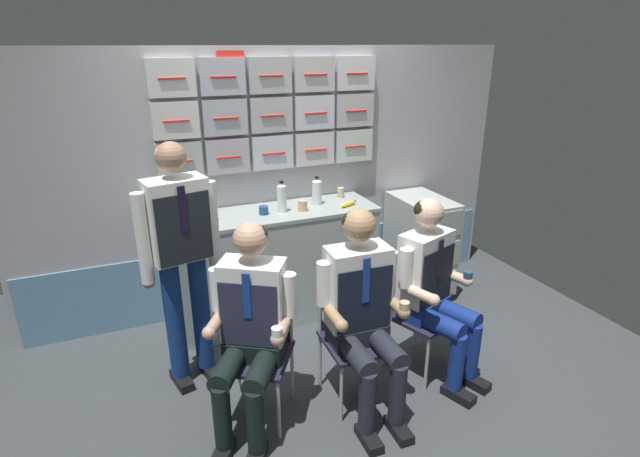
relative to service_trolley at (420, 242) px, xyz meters
name	(u,v)px	position (x,y,z in m)	size (l,w,h in m)	color
ground	(346,390)	(-1.21, -1.00, -0.50)	(4.80, 4.80, 0.04)	#373C3F
galley_bulkhead	(277,178)	(-1.21, 0.37, 0.63)	(4.20, 0.14, 2.15)	#AEACB4
galley_counter	(272,265)	(-1.37, 0.09, -0.02)	(1.72, 0.53, 0.93)	#A5B1AD
service_trolley	(420,242)	(0.00, 0.00, 0.00)	(0.40, 0.65, 0.89)	black
folding_chair_left	(259,335)	(-1.77, -0.92, 0.02)	(0.55, 0.55, 0.82)	#A8AAAF
crew_member_left	(250,322)	(-1.85, -1.06, 0.21)	(0.61, 0.69, 1.26)	black
folding_chair_center	(351,322)	(-1.19, -1.00, 0.02)	(0.41, 0.42, 0.82)	#A8AAAF
crew_member_center	(363,305)	(-1.19, -1.16, 0.23)	(0.52, 0.64, 1.28)	black
folding_chair_right	(412,299)	(-0.66, -0.90, 0.02)	(0.51, 0.51, 0.82)	#A8AAAF
crew_member_right	(434,283)	(-0.61, -1.05, 0.20)	(0.54, 0.68, 1.25)	black
crew_member_standing	(181,248)	(-2.13, -0.48, 0.48)	(0.51, 0.32, 1.64)	black
water_bottle_tall	(174,210)	(-2.10, -0.04, 0.60)	(0.07, 0.07, 0.32)	silver
water_bottle_clear	(282,197)	(-1.28, 0.05, 0.56)	(0.07, 0.07, 0.25)	silver
water_bottle_blue_cap	(317,191)	(-0.96, 0.13, 0.56)	(0.08, 0.08, 0.23)	silver
sparkling_bottle_green	(208,206)	(-1.86, 0.04, 0.57)	(0.06, 0.06, 0.27)	silver
coffee_cup_white	(341,192)	(-0.69, 0.22, 0.49)	(0.06, 0.06, 0.08)	tan
espresso_cup_small	(303,205)	(-1.12, 0.01, 0.49)	(0.07, 0.07, 0.08)	tan
paper_cup_tan	(264,210)	(-1.43, 0.05, 0.48)	(0.07, 0.07, 0.07)	navy
snack_banana	(348,204)	(-0.74, -0.02, 0.47)	(0.17, 0.10, 0.04)	yellow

